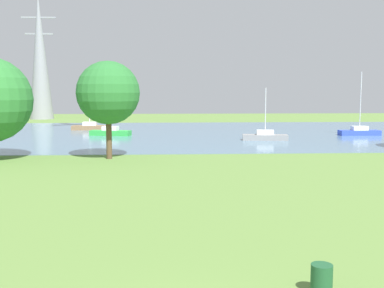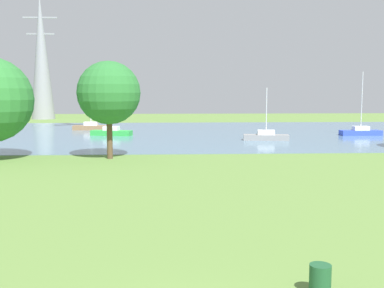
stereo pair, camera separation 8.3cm
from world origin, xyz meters
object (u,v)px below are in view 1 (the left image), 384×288
at_px(sailboat_green, 110,132).
at_px(electricity_pylon, 40,56).
at_px(sailboat_gray, 265,136).
at_px(tree_west_far, 108,93).
at_px(sailboat_blue, 359,131).
at_px(sailboat_brown, 90,127).
at_px(litter_bin, 322,280).

distance_m(sailboat_green, electricity_pylon, 40.62).
bearing_deg(sailboat_gray, tree_west_far, -139.10).
distance_m(sailboat_gray, sailboat_blue, 13.45).
height_order(sailboat_brown, tree_west_far, tree_west_far).
relative_size(sailboat_blue, tree_west_far, 1.00).
xyz_separation_m(sailboat_green, sailboat_brown, (-3.75, 8.29, 0.01)).
distance_m(sailboat_gray, sailboat_green, 18.41).
relative_size(sailboat_green, electricity_pylon, 0.23).
bearing_deg(sailboat_green, sailboat_brown, 114.37).
distance_m(sailboat_blue, tree_west_far, 33.25).
xyz_separation_m(litter_bin, sailboat_brown, (-14.40, 52.82, 0.05)).
height_order(sailboat_brown, sailboat_blue, sailboat_blue).
height_order(sailboat_green, tree_west_far, tree_west_far).
relative_size(sailboat_green, tree_west_far, 0.71).
relative_size(sailboat_brown, electricity_pylon, 0.26).
xyz_separation_m(sailboat_green, sailboat_blue, (29.73, -1.38, 0.02)).
distance_m(sailboat_brown, electricity_pylon, 31.99).
height_order(litter_bin, sailboat_green, sailboat_green).
bearing_deg(sailboat_gray, sailboat_brown, 145.02).
bearing_deg(sailboat_green, litter_bin, -76.56).
relative_size(sailboat_gray, sailboat_green, 1.04).
xyz_separation_m(sailboat_gray, sailboat_green, (-17.25, 6.41, -0.00)).
bearing_deg(litter_bin, sailboat_green, 103.44).
height_order(litter_bin, tree_west_far, tree_west_far).
xyz_separation_m(sailboat_gray, sailboat_brown, (-21.01, 14.70, 0.01)).
distance_m(litter_bin, sailboat_green, 45.79).
xyz_separation_m(sailboat_gray, tree_west_far, (-15.05, -13.03, 4.66)).
bearing_deg(sailboat_blue, sailboat_brown, 163.89).
distance_m(litter_bin, electricity_pylon, 85.03).
bearing_deg(tree_west_far, litter_bin, -71.41).
distance_m(litter_bin, sailboat_gray, 38.69).
xyz_separation_m(sailboat_gray, electricity_pylon, (-34.36, 41.43, 11.44)).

